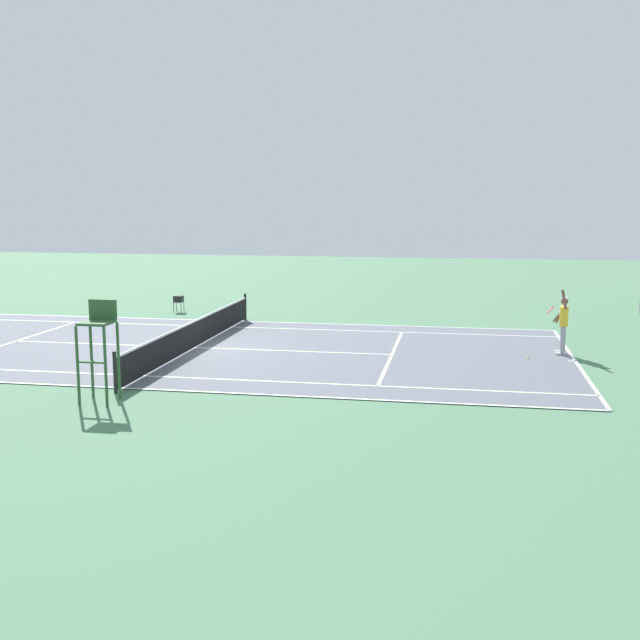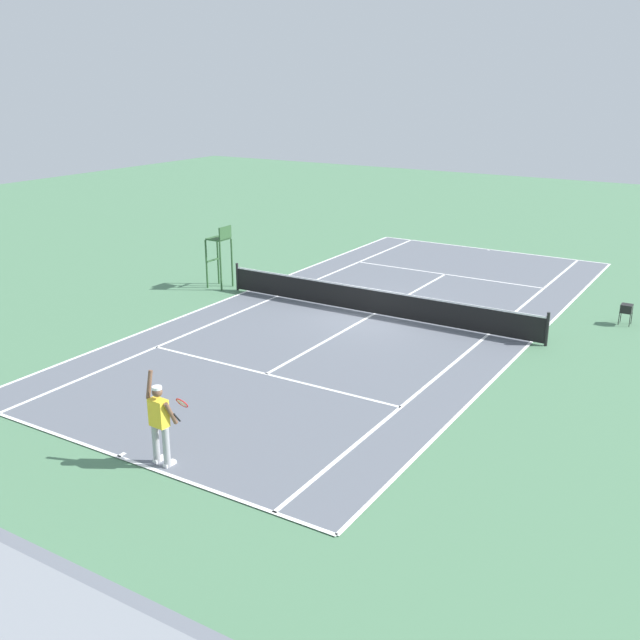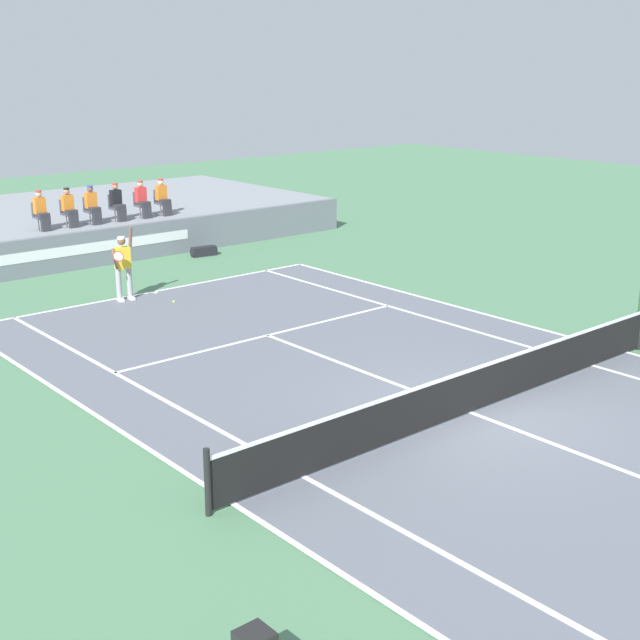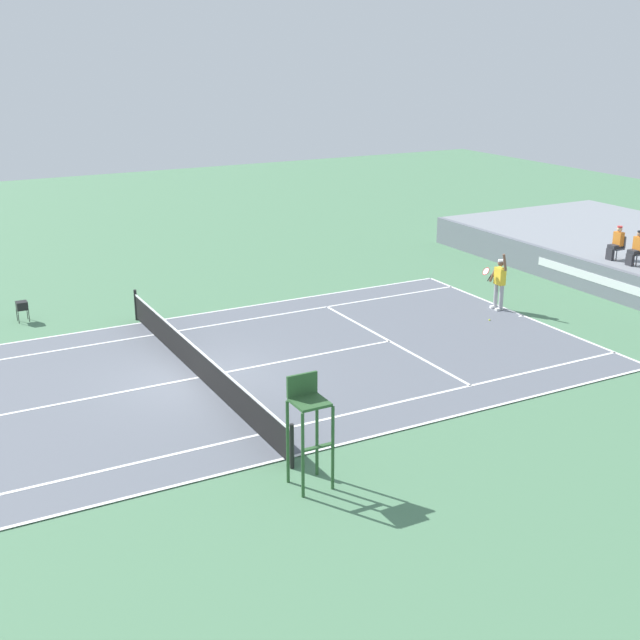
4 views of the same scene
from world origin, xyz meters
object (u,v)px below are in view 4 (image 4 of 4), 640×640
umpire_chair (308,418)px  ball_hopper (22,305)px  spectator_seated_1 (636,249)px  spectator_seated_0 (616,243)px  tennis_player (499,282)px  tennis_ball (489,320)px

umpire_chair → ball_hopper: umpire_chair is taller
spectator_seated_1 → umpire_chair: 18.39m
spectator_seated_0 → ball_hopper: bearing=-108.0°
tennis_player → tennis_ball: bearing=-50.2°
tennis_ball → umpire_chair: umpire_chair is taller
spectator_seated_0 → tennis_ball: (0.81, -6.59, -1.78)m
ball_hopper → tennis_ball: bearing=61.8°
spectator_seated_1 → tennis_player: (-1.05, -5.50, -0.82)m
spectator_seated_0 → tennis_player: bearing=-91.0°
spectator_seated_0 → tennis_player: (-0.10, -5.50, -0.82)m
spectator_seated_1 → ball_hopper: size_ratio=1.81×
tennis_player → tennis_ball: tennis_player is taller
tennis_player → tennis_ball: (0.91, -1.09, -0.96)m
spectator_seated_1 → tennis_ball: size_ratio=18.60×
spectator_seated_1 → spectator_seated_0: bearing=180.0°
spectator_seated_0 → ball_hopper: 21.64m
tennis_player → spectator_seated_0: bearing=89.0°
tennis_ball → umpire_chair: 12.66m
tennis_ball → ball_hopper: 15.84m
tennis_player → umpire_chair: umpire_chair is taller
umpire_chair → tennis_ball: bearing=123.2°
umpire_chair → ball_hopper: 14.79m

